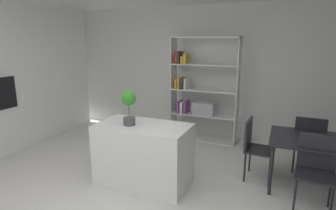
% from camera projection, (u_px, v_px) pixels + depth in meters
% --- Properties ---
extents(ground_plane, '(10.05, 10.05, 0.00)m').
position_uv_depth(ground_plane, '(136.00, 202.00, 3.55)').
color(ground_plane, silver).
extents(back_partition, '(7.30, 0.06, 2.78)m').
position_uv_depth(back_partition, '(203.00, 72.00, 5.92)').
color(back_partition, silver).
rests_on(back_partition, ground_plane).
extents(kitchen_island, '(1.33, 0.73, 0.89)m').
position_uv_depth(kitchen_island, '(144.00, 154.00, 3.96)').
color(kitchen_island, white).
rests_on(kitchen_island, ground_plane).
extents(potted_plant_on_island, '(0.20, 0.20, 0.48)m').
position_uv_depth(potted_plant_on_island, '(129.00, 105.00, 3.79)').
color(potted_plant_on_island, '#4C4C51').
rests_on(potted_plant_on_island, kitchen_island).
extents(open_bookshelf, '(1.38, 0.36, 2.13)m').
position_uv_depth(open_bookshelf, '(199.00, 93.00, 5.64)').
color(open_bookshelf, white).
rests_on(open_bookshelf, ground_plane).
extents(dining_table, '(1.11, 0.92, 0.73)m').
position_uv_depth(dining_table, '(313.00, 144.00, 3.74)').
color(dining_table, '#232328').
rests_on(dining_table, ground_plane).
extents(dining_chair_near, '(0.47, 0.45, 0.93)m').
position_uv_depth(dining_chair_near, '(316.00, 166.00, 3.33)').
color(dining_chair_near, '#232328').
rests_on(dining_chair_near, ground_plane).
extents(dining_chair_island_side, '(0.43, 0.47, 0.91)m').
position_uv_depth(dining_chair_island_side, '(254.00, 144.00, 4.07)').
color(dining_chair_island_side, '#232328').
rests_on(dining_chair_island_side, ground_plane).
extents(dining_chair_far, '(0.45, 0.42, 0.93)m').
position_uv_depth(dining_chair_far, '(309.00, 140.00, 4.21)').
color(dining_chair_far, '#232328').
rests_on(dining_chair_far, ground_plane).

